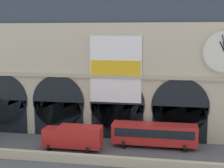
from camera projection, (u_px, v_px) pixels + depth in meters
ground_plane at (78, 148)px, 43.13m from camera, size 200.00×200.00×0.00m
quay_parapet_wall at (66, 158)px, 38.46m from camera, size 90.00×0.70×1.04m
station_building at (92, 68)px, 49.21m from camera, size 44.75×5.96×20.00m
box_truck_center at (73, 137)px, 42.51m from camera, size 7.50×2.91×3.12m
bus_mideast at (154, 134)px, 43.38m from camera, size 11.00×3.25×3.10m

